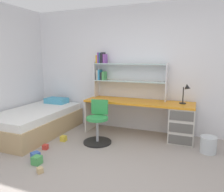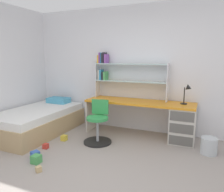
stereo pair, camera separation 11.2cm
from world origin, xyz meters
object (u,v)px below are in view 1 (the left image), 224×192
desk (167,118)px  bookshelf_hutch (119,72)px  toy_block_red_2 (45,147)px  swivel_chair (98,126)px  desk_lamp (187,91)px  toy_block_yellow_1 (63,138)px  waste_bin (208,145)px  toy_block_blue_4 (36,156)px  toy_block_natural_0 (40,170)px  bed_platform (36,121)px  toy_block_green_3 (37,160)px

desk → bookshelf_hutch: 1.38m
desk → toy_block_red_2: size_ratio=25.63×
swivel_chair → toy_block_red_2: swivel_chair is taller
desk_lamp → toy_block_red_2: bearing=-149.0°
toy_block_yellow_1 → swivel_chair: bearing=16.8°
bookshelf_hutch → desk_lamp: bearing=-6.6°
waste_bin → toy_block_blue_4: size_ratio=2.38×
desk → desk_lamp: (0.32, 0.03, 0.55)m
swivel_chair → toy_block_yellow_1: 0.71m
toy_block_yellow_1 → toy_block_red_2: size_ratio=1.20×
bookshelf_hutch → toy_block_natural_0: bearing=-99.9°
bookshelf_hutch → toy_block_red_2: 2.09m
bookshelf_hutch → toy_block_red_2: (-0.81, -1.48, -1.23)m
bed_platform → toy_block_natural_0: bed_platform is taller
bookshelf_hutch → toy_block_green_3: bearing=-106.6°
desk → swivel_chair: 1.35m
toy_block_red_2 → swivel_chair: bearing=41.7°
desk → toy_block_natural_0: desk is taller
desk → bed_platform: size_ratio=1.09×
desk → toy_block_yellow_1: bearing=-154.7°
bookshelf_hutch → waste_bin: bearing=-18.2°
swivel_chair → waste_bin: bearing=7.8°
waste_bin → toy_block_green_3: (-2.38, -1.37, -0.08)m
bed_platform → bookshelf_hutch: bearing=29.3°
bed_platform → toy_block_blue_4: size_ratio=17.14×
desk → waste_bin: size_ratio=7.87×
desk_lamp → toy_block_yellow_1: bearing=-157.5°
desk → toy_block_green_3: 2.45m
bookshelf_hutch → toy_block_green_3: size_ratio=12.47×
bookshelf_hutch → toy_block_green_3: bookshelf_hutch is taller
bookshelf_hutch → bed_platform: size_ratio=0.79×
waste_bin → toy_block_yellow_1: bearing=-169.9°
bookshelf_hutch → swivel_chair: bearing=-97.2°
bookshelf_hutch → waste_bin: size_ratio=5.66×
bookshelf_hutch → toy_block_blue_4: bearing=-111.0°
desk → waste_bin: desk is taller
waste_bin → toy_block_blue_4: bearing=-153.4°
waste_bin → desk_lamp: bearing=133.4°
bookshelf_hutch → bed_platform: (-1.52, -0.86, -1.02)m
swivel_chair → bed_platform: swivel_chair is taller
desk_lamp → waste_bin: desk_lamp is taller
toy_block_yellow_1 → toy_block_green_3: bearing=-80.4°
toy_block_red_2 → toy_block_green_3: 0.54m
bookshelf_hutch → toy_block_blue_4: 2.32m
bed_platform → toy_block_blue_4: bearing=-50.6°
desk_lamp → desk: bearing=-174.9°
bookshelf_hutch → toy_block_yellow_1: (-0.74, -1.04, -1.22)m
swivel_chair → toy_block_natural_0: size_ratio=10.26×
waste_bin → toy_block_red_2: 2.76m
desk_lamp → toy_block_green_3: desk_lamp is taller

